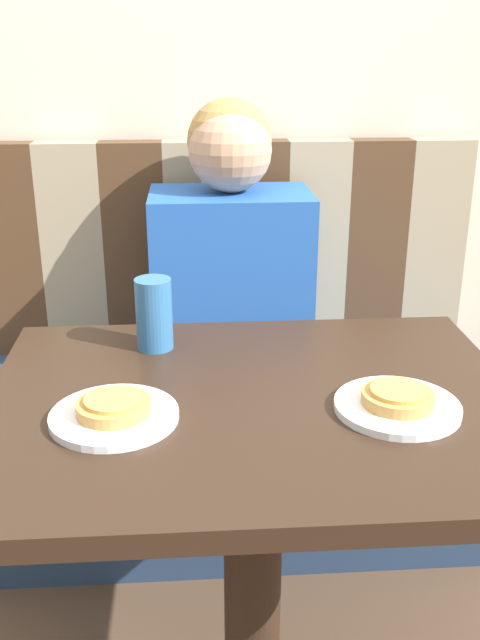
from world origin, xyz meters
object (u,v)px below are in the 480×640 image
plate_left (114,416)px  pizza_left (114,406)px  person (231,254)px  drinking_cup (154,314)px  pizza_right (398,396)px  plate_right (397,407)px

plate_left → pizza_left: pizza_left is taller
person → drinking_cup: 0.46m
plate_left → pizza_right: bearing=-0.0°
person → drinking_cup: size_ratio=5.17×
plate_right → drinking_cup: 0.46m
plate_right → drinking_cup: size_ratio=1.46×
person → plate_right: 0.73m
drinking_cup → pizza_left: bearing=-100.6°
person → plate_right: person is taller
person → pizza_left: bearing=-106.8°
plate_left → plate_right: (0.42, 0.00, 0.00)m
pizza_left → pizza_right: (0.42, 0.00, 0.00)m
plate_left → pizza_left: (0.00, -0.00, 0.02)m
pizza_left → plate_left: bearing=153.4°
plate_right → drinking_cup: (-0.37, 0.26, 0.06)m
pizza_right → plate_right: bearing=26.6°
person → pizza_right: size_ratio=6.15×
plate_right → person: bearing=106.8°
person → plate_left: 0.73m
plate_left → plate_right: size_ratio=1.00×
plate_right → pizza_left: 0.42m
person → plate_left: size_ratio=3.55×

